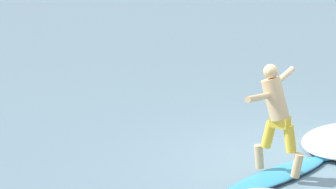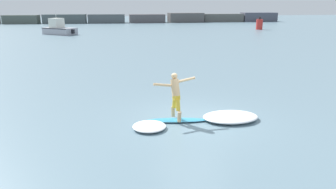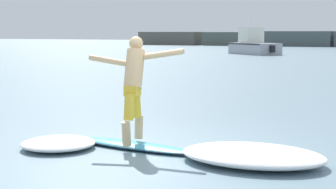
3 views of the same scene
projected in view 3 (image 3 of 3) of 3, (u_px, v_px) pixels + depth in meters
ground_plane at (174, 151)px, 8.42m from camera, size 200.00×200.00×0.00m
surfboard at (135, 146)px, 8.62m from camera, size 2.43×0.76×0.23m
surfer at (134, 81)px, 8.61m from camera, size 1.53×0.78×1.63m
fishing_boat_near_jetty at (253, 45)px, 44.56m from camera, size 5.03×4.50×3.03m
wave_foam_at_tail at (58, 143)px, 8.60m from camera, size 1.28×1.30×0.17m
wave_foam_at_nose at (253, 155)px, 7.66m from camera, size 2.01×1.41×0.22m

